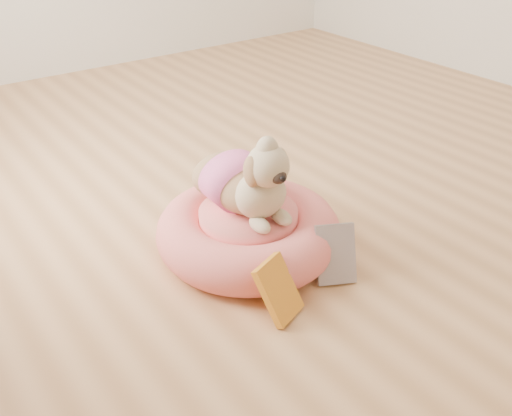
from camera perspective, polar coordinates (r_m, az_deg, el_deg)
floor at (r=2.95m, az=5.03°, el=4.20°), size 4.50×4.50×0.00m
pet_bed at (r=2.24m, az=-0.75°, el=-2.32°), size 0.72×0.72×0.19m
dog at (r=2.11m, az=-1.03°, el=4.07°), size 0.34×0.49×0.35m
book_yellow at (r=1.93m, az=2.26°, el=-8.17°), size 0.18×0.17×0.20m
book_white at (r=2.10m, az=7.97°, el=-4.59°), size 0.18×0.16×0.21m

